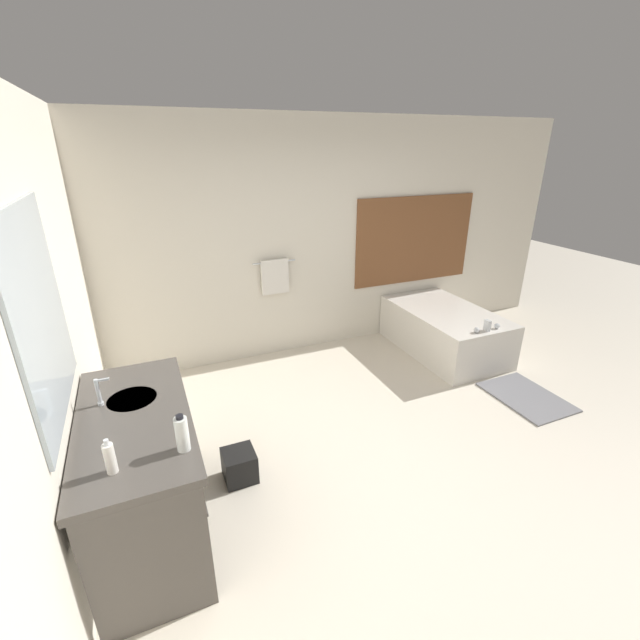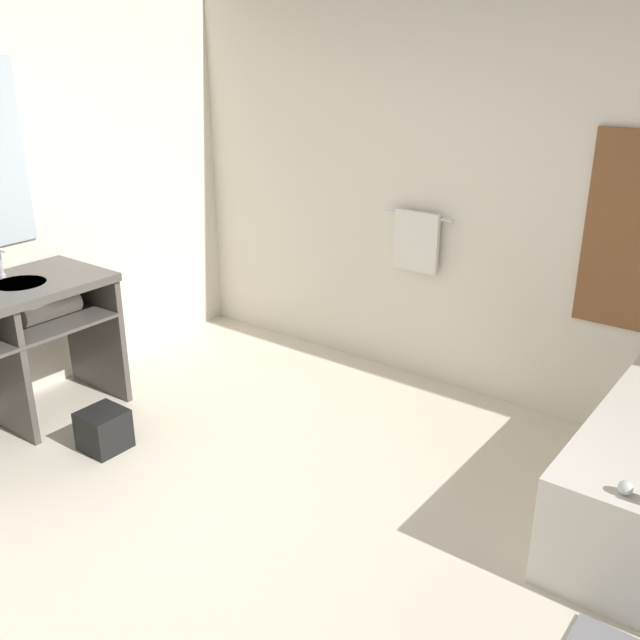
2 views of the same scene
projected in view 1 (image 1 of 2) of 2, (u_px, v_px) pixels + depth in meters
ground_plane at (394, 455)px, 3.54m from camera, size 16.00×16.00×0.00m
wall_back_with_blinds at (301, 241)px, 4.93m from camera, size 7.40×0.13×2.70m
wall_left_with_mirror at (42, 360)px, 2.20m from camera, size 0.08×7.40×2.70m
vanity_counter at (140, 449)px, 2.66m from camera, size 0.64×1.39×0.89m
sink_faucet at (99, 393)px, 2.62m from camera, size 0.09×0.04×0.18m
bathtub at (444, 328)px, 5.22m from camera, size 0.90×1.52×0.66m
water_bottle_1 at (182, 434)px, 2.23m from camera, size 0.07×0.07×0.21m
soap_dispenser at (110, 458)px, 2.08m from camera, size 0.05×0.05×0.19m
waste_bin at (239, 465)px, 3.26m from camera, size 0.24×0.24×0.24m
bath_mat at (526, 397)px, 4.34m from camera, size 0.59×0.81×0.02m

